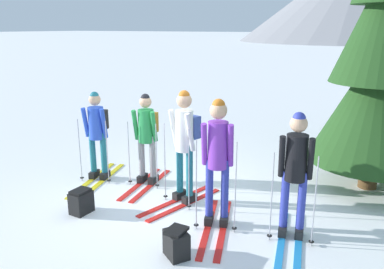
% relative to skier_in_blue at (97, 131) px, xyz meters
% --- Properties ---
extents(ground_plane, '(400.00, 400.00, 0.00)m').
position_rel_skier_in_blue_xyz_m(ground_plane, '(1.72, -0.03, -0.92)').
color(ground_plane, white).
extents(skier_in_blue, '(0.79, 1.81, 1.66)m').
position_rel_skier_in_blue_xyz_m(skier_in_blue, '(0.00, 0.00, 0.00)').
color(skier_in_blue, yellow).
rests_on(skier_in_blue, ground).
extents(skier_in_green, '(0.60, 1.60, 1.66)m').
position_rel_skier_in_blue_xyz_m(skier_in_green, '(0.92, 0.27, 0.01)').
color(skier_in_green, red).
rests_on(skier_in_green, ground).
extents(skier_in_white, '(0.70, 1.64, 1.84)m').
position_rel_skier_in_blue_xyz_m(skier_in_white, '(1.91, -0.08, 0.13)').
color(skier_in_white, red).
rests_on(skier_in_white, ground).
extents(skier_in_purple, '(0.87, 1.75, 1.85)m').
position_rel_skier_in_blue_xyz_m(skier_in_purple, '(2.71, -0.54, 0.14)').
color(skier_in_purple, red).
rests_on(skier_in_purple, ground).
extents(skier_in_black, '(0.65, 1.58, 1.74)m').
position_rel_skier_in_blue_xyz_m(skier_in_black, '(3.74, -0.34, 0.06)').
color(skier_in_black, '#1E84D1').
rests_on(skier_in_black, ground).
extents(pine_tree_far, '(2.19, 2.19, 5.29)m').
position_rel_skier_in_blue_xyz_m(pine_tree_far, '(4.48, 2.00, 1.50)').
color(pine_tree_far, '#51381E').
rests_on(pine_tree_far, ground).
extents(backpack_on_snow_front, '(0.25, 0.33, 0.38)m').
position_rel_skier_in_blue_xyz_m(backpack_on_snow_front, '(0.73, -1.22, -0.74)').
color(backpack_on_snow_front, black).
rests_on(backpack_on_snow_front, ground).
extents(backpack_on_snow_beside, '(0.40, 0.38, 0.38)m').
position_rel_skier_in_blue_xyz_m(backpack_on_snow_beside, '(2.63, -1.54, -0.74)').
color(backpack_on_snow_beside, black).
rests_on(backpack_on_snow_beside, ground).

